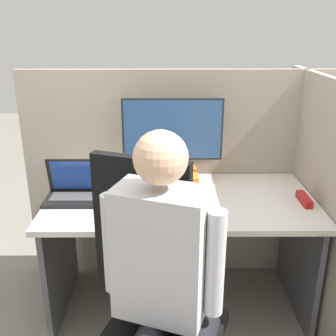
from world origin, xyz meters
name	(u,v)px	position (x,y,z in m)	size (l,w,h in m)	color
cubicle_panel_back	(178,177)	(0.00, 0.79, 0.70)	(2.00, 0.05, 1.40)	gray
cubicle_panel_right	(322,209)	(0.77, 0.30, 0.70)	(0.04, 1.41, 1.40)	gray
desk	(180,226)	(0.00, 0.38, 0.55)	(1.50, 0.76, 0.73)	beige
paper_box	(172,178)	(-0.04, 0.57, 0.77)	(0.30, 0.24, 0.08)	orange
monitor	(173,134)	(-0.04, 0.58, 1.05)	(0.59, 0.23, 0.44)	#232328
laptop	(79,192)	(-0.57, 0.37, 0.78)	(0.36, 0.21, 0.23)	black
mouse	(129,203)	(-0.28, 0.28, 0.75)	(0.07, 0.05, 0.03)	gray
stapler	(304,199)	(0.67, 0.32, 0.75)	(0.04, 0.17, 0.04)	#A31919
carrot_toy	(199,208)	(0.09, 0.20, 0.75)	(0.04, 0.13, 0.04)	orange
office_chair	(153,295)	(-0.14, -0.27, 0.57)	(0.60, 0.64, 1.15)	black
person	(167,281)	(-0.08, -0.43, 0.77)	(0.46, 0.50, 1.32)	black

